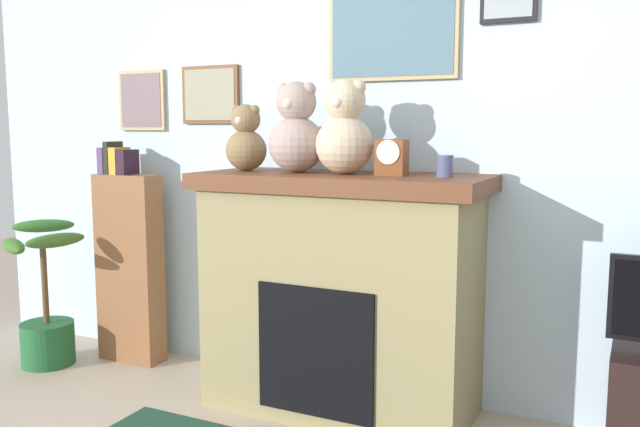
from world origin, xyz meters
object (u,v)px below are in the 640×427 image
(teddy_bear_brown, at_px, (345,132))
(potted_plant, at_px, (45,315))
(candle_jar, at_px, (445,166))
(bookshelf, at_px, (129,263))
(teddy_bear_tan, at_px, (246,141))
(fireplace, at_px, (341,292))
(mantel_clock, at_px, (392,157))
(teddy_bear_cream, at_px, (296,132))

(teddy_bear_brown, bearing_deg, potted_plant, -174.73)
(potted_plant, distance_m, candle_jar, 2.54)
(bookshelf, bearing_deg, teddy_bear_tan, -7.07)
(potted_plant, xyz_separation_m, candle_jar, (2.36, 0.17, 0.94))
(candle_jar, bearing_deg, teddy_bear_brown, -179.93)
(bookshelf, relative_size, teddy_bear_brown, 2.96)
(fireplace, distance_m, teddy_bear_brown, 0.79)
(mantel_clock, height_order, teddy_bear_cream, teddy_bear_cream)
(bookshelf, distance_m, teddy_bear_tan, 1.18)
(teddy_bear_brown, bearing_deg, teddy_bear_cream, 180.00)
(mantel_clock, xyz_separation_m, teddy_bear_brown, (-0.24, 0.00, 0.12))
(potted_plant, bearing_deg, teddy_bear_cream, 6.11)
(teddy_bear_tan, distance_m, teddy_bear_brown, 0.55)
(fireplace, xyz_separation_m, teddy_bear_brown, (0.02, -0.02, 0.79))
(mantel_clock, distance_m, teddy_bear_cream, 0.51)
(teddy_bear_cream, bearing_deg, potted_plant, -173.89)
(teddy_bear_cream, distance_m, teddy_bear_brown, 0.26)
(bookshelf, xyz_separation_m, mantel_clock, (1.70, -0.11, 0.67))
(bookshelf, height_order, teddy_bear_tan, teddy_bear_tan)
(mantel_clock, xyz_separation_m, teddy_bear_tan, (-0.79, 0.00, 0.07))
(mantel_clock, height_order, teddy_bear_brown, teddy_bear_brown)
(candle_jar, distance_m, teddy_bear_brown, 0.51)
(fireplace, distance_m, teddy_bear_tan, 0.91)
(potted_plant, bearing_deg, candle_jar, 4.19)
(fireplace, bearing_deg, bookshelf, 176.23)
(candle_jar, height_order, mantel_clock, mantel_clock)
(teddy_bear_brown, bearing_deg, candle_jar, 0.07)
(bookshelf, distance_m, teddy_bear_brown, 1.67)
(bookshelf, height_order, teddy_bear_cream, teddy_bear_cream)
(bookshelf, relative_size, teddy_bear_cream, 2.98)
(potted_plant, bearing_deg, mantel_clock, 4.64)
(candle_jar, xyz_separation_m, teddy_bear_cream, (-0.75, -0.00, 0.15))
(bookshelf, height_order, teddy_bear_brown, teddy_bear_brown)
(fireplace, height_order, candle_jar, candle_jar)
(candle_jar, bearing_deg, bookshelf, 176.70)
(mantel_clock, distance_m, teddy_bear_brown, 0.27)
(fireplace, height_order, teddy_bear_tan, teddy_bear_tan)
(candle_jar, bearing_deg, teddy_bear_tan, -179.98)
(teddy_bear_tan, bearing_deg, potted_plant, -172.54)
(candle_jar, bearing_deg, potted_plant, -175.81)
(fireplace, relative_size, bookshelf, 1.07)
(bookshelf, height_order, potted_plant, bookshelf)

